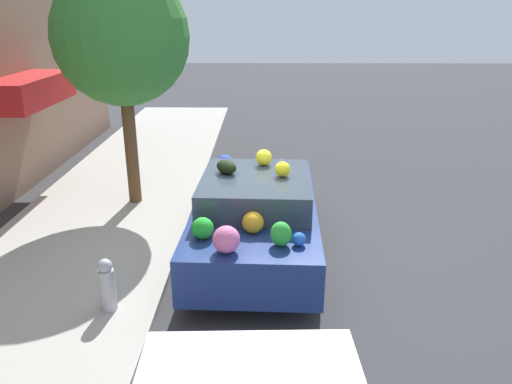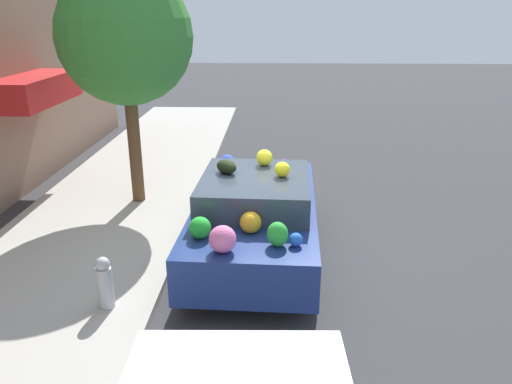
% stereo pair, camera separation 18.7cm
% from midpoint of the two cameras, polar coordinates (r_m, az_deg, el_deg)
% --- Properties ---
extents(ground_plane, '(60.00, 60.00, 0.00)m').
position_cam_midpoint_polar(ground_plane, '(8.04, -0.34, -7.05)').
color(ground_plane, '#38383A').
extents(sidewalk_curb, '(24.00, 3.20, 0.11)m').
position_cam_midpoint_polar(sidewalk_curb, '(8.56, -18.80, -6.03)').
color(sidewalk_curb, '#B2ADA3').
rests_on(sidewalk_curb, ground).
extents(street_tree, '(2.44, 2.44, 4.33)m').
position_cam_midpoint_polar(street_tree, '(9.55, -14.16, 16.75)').
color(street_tree, brown).
rests_on(street_tree, sidewalk_curb).
extents(fire_hydrant, '(0.20, 0.20, 0.70)m').
position_cam_midpoint_polar(fire_hydrant, '(6.60, -16.13, -9.95)').
color(fire_hydrant, '#B2B2B7').
rests_on(fire_hydrant, sidewalk_curb).
extents(art_car, '(4.16, 1.95, 1.61)m').
position_cam_midpoint_polar(art_car, '(7.70, 0.62, -2.48)').
color(art_car, navy).
rests_on(art_car, ground).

